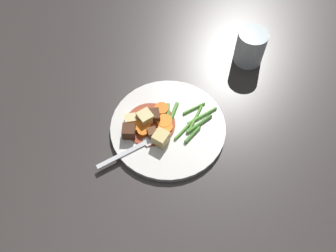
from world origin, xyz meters
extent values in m
plane|color=#383330|center=(0.00, 0.00, 0.00)|extent=(3.00, 3.00, 0.00)
cylinder|color=white|center=(0.00, 0.00, 0.01)|extent=(0.26, 0.26, 0.01)
cylinder|color=#93381E|center=(0.04, -0.01, 0.01)|extent=(0.12, 0.12, 0.00)
cylinder|color=orange|center=(0.06, 0.02, 0.02)|extent=(0.04, 0.04, 0.01)
cylinder|color=orange|center=(0.01, 0.01, 0.02)|extent=(0.04, 0.04, 0.01)
cylinder|color=orange|center=(0.05, 0.00, 0.02)|extent=(0.03, 0.03, 0.01)
cylinder|color=orange|center=(0.08, 0.00, 0.02)|extent=(0.04, 0.04, 0.01)
cylinder|color=orange|center=(0.01, -0.04, 0.02)|extent=(0.04, 0.04, 0.01)
cylinder|color=orange|center=(0.01, -0.01, 0.02)|extent=(0.05, 0.05, 0.01)
cylinder|color=orange|center=(0.02, 0.02, 0.02)|extent=(0.04, 0.04, 0.01)
cube|color=#EAD68C|center=(0.08, -0.01, 0.02)|extent=(0.03, 0.03, 0.02)
cube|color=#EAD68C|center=(0.05, -0.01, 0.03)|extent=(0.04, 0.04, 0.03)
cube|color=#E5CC7A|center=(0.02, 0.04, 0.03)|extent=(0.04, 0.04, 0.03)
cube|color=#4C2B19|center=(0.09, 0.02, 0.03)|extent=(0.03, 0.03, 0.03)
cube|color=brown|center=(0.04, 0.02, 0.02)|extent=(0.02, 0.02, 0.02)
cube|color=#4C2B19|center=(0.03, -0.02, 0.02)|extent=(0.03, 0.03, 0.02)
cylinder|color=#599E38|center=(-0.01, -0.02, 0.02)|extent=(0.04, 0.08, 0.01)
cylinder|color=#599E38|center=(0.00, -0.02, 0.02)|extent=(0.01, 0.08, 0.01)
cylinder|color=#66AD42|center=(-0.08, -0.02, 0.02)|extent=(0.07, 0.05, 0.01)
cylinder|color=#599E38|center=(-0.04, 0.01, 0.02)|extent=(0.05, 0.06, 0.01)
cylinder|color=#599E38|center=(-0.06, -0.02, 0.02)|extent=(0.04, 0.07, 0.01)
cylinder|color=#599E38|center=(-0.06, -0.04, 0.02)|extent=(0.06, 0.03, 0.01)
cylinder|color=#4C8E33|center=(-0.07, 0.00, 0.02)|extent=(0.06, 0.05, 0.01)
cylinder|color=#4C8E33|center=(-0.05, 0.03, 0.02)|extent=(0.04, 0.04, 0.01)
cube|color=silver|center=(0.11, 0.07, 0.02)|extent=(0.11, 0.06, 0.00)
cube|color=silver|center=(0.05, 0.04, 0.02)|extent=(0.03, 0.03, 0.00)
cylinder|color=silver|center=(0.02, 0.03, 0.02)|extent=(0.04, 0.02, 0.00)
cylinder|color=silver|center=(0.02, 0.03, 0.02)|extent=(0.04, 0.02, 0.00)
cylinder|color=silver|center=(0.02, 0.02, 0.02)|extent=(0.04, 0.02, 0.00)
cylinder|color=silver|center=(0.02, 0.02, 0.02)|extent=(0.04, 0.02, 0.00)
cylinder|color=silver|center=(-0.22, -0.21, 0.04)|extent=(0.07, 0.07, 0.09)
camera|label=1|loc=(0.02, 0.41, 0.70)|focal=37.34mm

